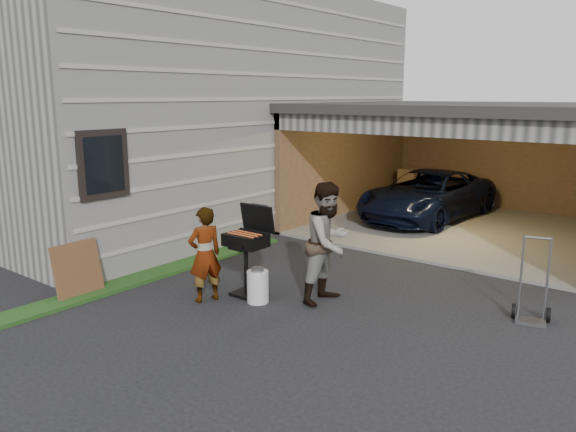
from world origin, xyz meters
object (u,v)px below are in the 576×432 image
object	(u,v)px
man	(328,243)
plywood_panel	(78,270)
bbq_grill	(247,243)
minivan	(427,197)
hand_truck	(532,305)
propane_tank	(258,287)
woman	(205,255)

from	to	relation	value
man	plywood_panel	bearing A→B (deg)	126.42
man	plywood_panel	distance (m)	3.90
bbq_grill	plywood_panel	bearing A→B (deg)	-139.51
minivan	man	distance (m)	6.24
minivan	hand_truck	size ratio (longest dim) A/B	3.54
man	propane_tank	distance (m)	1.26
hand_truck	man	bearing A→B (deg)	-174.49
man	propane_tank	bearing A→B (deg)	132.46
man	woman	bearing A→B (deg)	128.93
hand_truck	plywood_panel	bearing A→B (deg)	-166.81
minivan	man	world-z (taller)	man
propane_tank	hand_truck	bearing A→B (deg)	27.50
woman	propane_tank	bearing A→B (deg)	142.05
minivan	propane_tank	world-z (taller)	minivan
plywood_panel	hand_truck	bearing A→B (deg)	29.97
propane_tank	man	bearing A→B (deg)	41.72
propane_tank	plywood_panel	bearing A→B (deg)	-146.60
woman	bbq_grill	bearing A→B (deg)	170.69
plywood_panel	hand_truck	xyz separation A→B (m)	(5.81, 3.35, -0.20)
minivan	man	xyz separation A→B (m)	(1.20, -6.12, 0.32)
woman	man	xyz separation A→B (m)	(1.46, 1.15, 0.19)
man	bbq_grill	xyz separation A→B (m)	(-1.14, -0.55, -0.08)
minivan	propane_tank	size ratio (longest dim) A/B	8.76
woman	hand_truck	world-z (taller)	woman
man	hand_truck	xyz separation A→B (m)	(2.67, 1.09, -0.69)
woman	hand_truck	bearing A→B (deg)	137.09
woman	man	distance (m)	1.87
bbq_grill	propane_tank	bearing A→B (deg)	-24.75
bbq_grill	propane_tank	xyz separation A→B (m)	(0.35, -0.16, -0.59)
propane_tank	hand_truck	size ratio (longest dim) A/B	0.40
man	bbq_grill	size ratio (longest dim) A/B	1.30
woman	minivan	bearing A→B (deg)	-163.47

